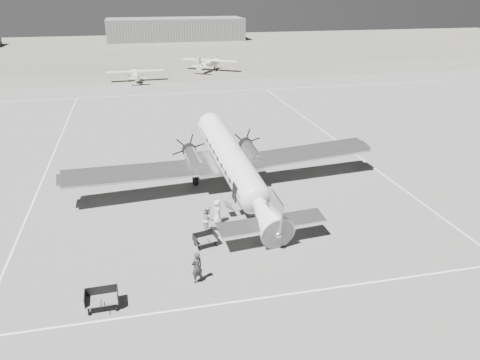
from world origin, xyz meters
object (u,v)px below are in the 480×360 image
baggage_cart_near (205,240)px  light_plane_left (135,76)px  ground_crew (197,267)px  dc3_airliner (234,166)px  light_plane_right (209,65)px  passenger (217,212)px  ramp_agent (208,219)px  baggage_cart_far (102,300)px  hangar_main (175,29)px

baggage_cart_near → light_plane_left: bearing=79.1°
ground_crew → dc3_airliner: bearing=-136.0°
light_plane_right → baggage_cart_near: (-11.42, -67.66, -0.80)m
dc3_airliner → passenger: dc3_airliner is taller
light_plane_right → ramp_agent: bearing=-66.6°
dc3_airliner → baggage_cart_near: dc3_airliner is taller
baggage_cart_far → ramp_agent: 9.78m
baggage_cart_far → ground_crew: ground_crew is taller
hangar_main → light_plane_right: (0.70, -60.09, -2.06)m
baggage_cart_near → ground_crew: size_ratio=0.79×
hangar_main → light_plane_left: (-13.93, -68.29, -2.24)m
hangar_main → ramp_agent: bearing=-94.6°
light_plane_left → light_plane_right: size_ratio=0.85×
ramp_agent → dc3_airliner: bearing=-37.0°
light_plane_left → ground_crew: size_ratio=5.23×
hangar_main → light_plane_left: size_ratio=4.11×
baggage_cart_near → light_plane_right: bearing=66.4°
baggage_cart_far → ramp_agent: ramp_agent is taller
baggage_cart_near → ground_crew: ground_crew is taller
baggage_cart_far → ramp_agent: bearing=43.7°
baggage_cart_near → baggage_cart_far: size_ratio=0.86×
hangar_main → ramp_agent: hangar_main is taller
dc3_airliner → baggage_cart_far: (-9.90, -12.49, -2.04)m
hangar_main → dc3_airliner: hangar_main is taller
passenger → baggage_cart_far: bearing=144.8°
light_plane_right → baggage_cart_far: light_plane_right is taller
baggage_cart_far → passenger: passenger is taller
dc3_airliner → light_plane_right: 60.84m
ramp_agent → passenger: 1.41m
dc3_airliner → ramp_agent: dc3_airliner is taller
hangar_main → dc3_airliner: 120.62m
light_plane_left → dc3_airliner: bearing=-85.9°
light_plane_left → baggage_cart_far: size_ratio=5.63×
light_plane_right → passenger: bearing=-66.0°
ground_crew → passenger: ground_crew is taller
light_plane_left → passenger: 56.69m
ramp_agent → light_plane_right: bearing=-17.3°
light_plane_right → ground_crew: bearing=-67.1°
baggage_cart_near → ramp_agent: bearing=60.9°
hangar_main → ground_crew: hangar_main is taller
light_plane_left → passenger: light_plane_left is taller
dc3_airliner → ramp_agent: bearing=-125.0°
passenger → hangar_main: bearing=4.0°
light_plane_left → light_plane_right: 16.78m
hangar_main → passenger: size_ratio=22.89×
ground_crew → passenger: size_ratio=1.07×
light_plane_left → ramp_agent: (3.71, -57.62, -0.09)m
hangar_main → dc3_airliner: size_ratio=1.56×
dc3_airliner → baggage_cart_near: (-3.57, -7.34, -2.12)m
hangar_main → baggage_cart_near: bearing=-94.8°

